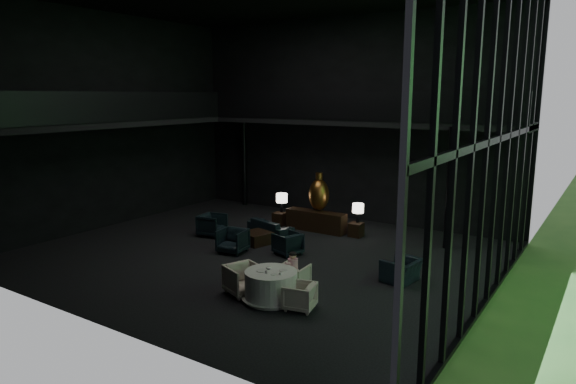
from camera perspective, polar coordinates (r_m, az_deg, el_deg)
The scene contains 34 objects.
floor at distance 16.45m, azimuth -3.35°, elevation -6.93°, with size 14.00×12.00×0.02m, color black.
wall_back at distance 20.81m, azimuth 6.53°, elevation 7.96°, with size 14.00×0.04×8.00m, color black.
wall_front at distance 11.49m, azimuth -21.79°, elevation 5.01°, with size 14.00×0.04×8.00m, color black.
wall_left at distance 20.67m, azimuth -19.39°, elevation 7.41°, with size 0.04×12.00×8.00m, color black.
curtain_wall at distance 12.82m, azimuth 22.35°, elevation 5.49°, with size 0.20×12.00×8.00m, color black, non-canonical shape.
mezzanine_left at distance 19.88m, azimuth -17.62°, elevation 7.40°, with size 2.00×12.00×0.25m, color black.
mezzanine_back at distance 19.48m, azimuth 7.83°, elevation 7.74°, with size 12.00×2.00×0.25m, color black.
railing_left at distance 19.10m, azimuth -15.80°, elevation 9.18°, with size 0.06×12.00×1.00m, color black.
railing_back at distance 18.56m, azimuth 6.52°, elevation 9.48°, with size 12.00×0.06×1.00m, color black.
column_nw at distance 23.43m, azimuth -4.90°, elevation 3.39°, with size 0.24×0.24×4.00m, color black.
column_ne at distance 17.43m, azimuth 17.54°, elevation 0.36°, with size 0.24×0.24×4.00m, color black.
console at distance 19.13m, azimuth 3.12°, elevation -3.23°, with size 2.34×0.53×0.75m, color black.
bronze_urn at distance 19.09m, azimuth 3.46°, elevation -0.26°, with size 0.76×0.76×1.41m.
side_table_left at distance 19.95m, azimuth -0.93°, elevation -3.00°, with size 0.45×0.45×0.50m, color black.
table_lamp_left at distance 19.90m, azimuth -0.70°, elevation -0.76°, with size 0.44×0.44×0.73m.
side_table_right at distance 18.52m, azimuth 7.57°, elevation -4.18°, with size 0.45×0.45×0.50m, color black.
table_lamp_right at distance 18.45m, azimuth 7.79°, elevation -1.88°, with size 0.41×0.41×0.69m.
sofa at distance 18.65m, azimuth -1.97°, elevation -3.74°, with size 1.67×0.49×0.65m, color black.
lounge_armchair_west at distance 18.62m, azimuth -8.42°, elevation -3.37°, with size 0.95×0.88×0.97m, color black.
lounge_armchair_east at distance 16.31m, azimuth -0.03°, elevation -5.63°, with size 0.76×0.71×0.78m, color black.
lounge_armchair_south at distance 16.57m, azimuth -6.17°, elevation -5.17°, with size 0.90×0.85×0.93m, color black.
window_armchair at distance 14.36m, azimuth 12.50°, elevation -8.22°, with size 0.89×0.58×0.78m, color black.
coffee_table at distance 17.56m, azimuth -3.54°, elevation -5.11°, with size 0.89×0.89×0.39m, color black.
dining_table at distance 12.85m, azimuth -1.91°, elevation -10.57°, with size 1.47×1.47×0.75m.
dining_chair_north at distance 13.56m, azimuth 0.64°, elevation -9.33°, with size 0.67×0.62×0.68m, color #BCA88D.
dining_chair_east at distance 12.35m, azimuth 1.30°, elevation -11.51°, with size 0.62×0.58×0.64m, color beige.
dining_chair_west at distance 13.23m, azimuth -4.95°, elevation -9.36°, with size 0.89×0.83×0.91m, color beige.
child at distance 13.38m, azimuth 0.54°, elevation -7.82°, with size 0.27×0.27×0.57m.
plate_a at distance 12.73m, azimuth -2.95°, elevation -8.71°, with size 0.27×0.27×0.02m, color white.
plate_b at distance 12.74m, azimuth -0.53°, elevation -8.69°, with size 0.20×0.20×0.01m, color white.
saucer at distance 12.48m, azimuth -1.61°, elevation -9.12°, with size 0.15×0.15×0.01m, color white.
coffee_cup at distance 12.45m, azimuth -0.88°, elevation -9.00°, with size 0.07×0.07×0.05m, color white.
cereal_bowl at distance 12.82m, azimuth -2.17°, elevation -8.43°, with size 0.14×0.14×0.07m, color white.
cream_pot at distance 12.55m, azimuth -2.46°, elevation -8.87°, with size 0.06×0.06×0.07m, color #99999E.
Camera 1 is at (9.39, -12.55, 5.01)m, focal length 32.00 mm.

